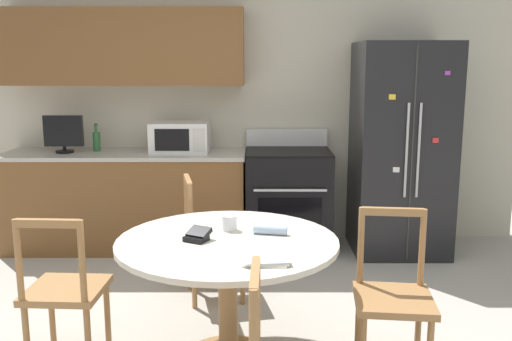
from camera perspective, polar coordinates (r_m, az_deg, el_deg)
The scene contains 15 objects.
back_wall at distance 5.44m, azimuth -4.00°, elevation 8.04°, with size 5.20×0.44×2.60m.
kitchen_counter at distance 5.41m, azimuth -12.72°, elevation -2.90°, with size 2.20×0.64×0.90m.
refrigerator at distance 5.26m, azimuth 14.35°, elevation 2.08°, with size 0.82×0.77×1.88m.
oven_range at distance 5.25m, azimuth 3.26°, elevation -2.86°, with size 0.76×0.68×1.08m.
microwave at distance 5.22m, azimuth -7.53°, elevation 3.34°, with size 0.52×0.39×0.27m.
countertop_tv at distance 5.41m, azimuth -18.62°, elevation 3.59°, with size 0.35×0.16×0.34m.
counter_bottle at distance 5.45m, azimuth -15.58°, elevation 2.90°, with size 0.07×0.07×0.25m.
dining_table at distance 3.26m, azimuth -2.79°, elevation -9.15°, with size 1.25×1.25×0.73m.
dining_chair_left at distance 3.47m, azimuth -18.54°, elevation -11.36°, with size 0.44×0.44×0.90m.
dining_chair_right at distance 3.31m, azimuth 13.60°, elevation -12.21°, with size 0.46×0.46×0.90m.
dining_chair_far at distance 4.18m, azimuth -4.44°, elevation -6.98°, with size 0.49×0.49×0.90m.
candle_glass at distance 3.38m, azimuth -2.60°, elevation -5.36°, with size 0.09×0.09×0.09m.
folded_napkin at distance 3.30m, azimuth 1.51°, elevation -5.96°, with size 0.20×0.09×0.05m.
wallet at distance 3.21m, azimuth -5.80°, elevation -6.49°, with size 0.17×0.17×0.07m.
mail_stack at distance 2.93m, azimuth 1.03°, elevation -8.49°, with size 0.25×0.32×0.02m.
Camera 1 is at (0.08, -2.83, 1.72)m, focal length 40.00 mm.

